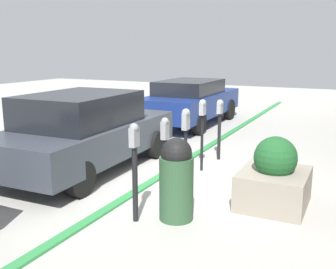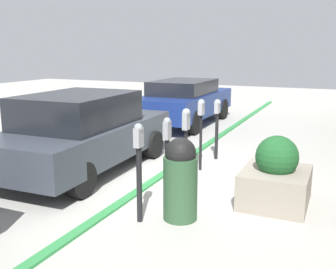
% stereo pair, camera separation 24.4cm
% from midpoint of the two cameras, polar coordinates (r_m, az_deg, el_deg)
% --- Properties ---
extents(ground_plane, '(40.00, 40.00, 0.00)m').
position_cam_midpoint_polar(ground_plane, '(7.52, -0.09, -6.58)').
color(ground_plane, '#ADAAA3').
extents(curb_strip, '(24.50, 0.16, 0.04)m').
position_cam_midpoint_polar(curb_strip, '(7.55, -0.64, -6.35)').
color(curb_strip, '#338C47').
rests_on(curb_strip, ground_plane).
extents(parking_meter_nearest, '(0.15, 0.13, 1.44)m').
position_cam_midpoint_polar(parking_meter_nearest, '(5.52, -3.61, -3.97)').
color(parking_meter_nearest, black).
rests_on(parking_meter_nearest, ground_plane).
extents(parking_meter_second, '(0.14, 0.12, 1.38)m').
position_cam_midpoint_polar(parking_meter_second, '(6.28, 0.67, -2.41)').
color(parking_meter_second, black).
rests_on(parking_meter_second, ground_plane).
extents(parking_meter_middle, '(0.17, 0.15, 1.41)m').
position_cam_midpoint_polar(parking_meter_middle, '(7.03, 3.58, 0.59)').
color(parking_meter_middle, black).
rests_on(parking_meter_middle, ground_plane).
extents(parking_meter_fourth, '(0.16, 0.14, 1.46)m').
position_cam_midpoint_polar(parking_meter_fourth, '(7.88, 5.89, 2.12)').
color(parking_meter_fourth, black).
rests_on(parking_meter_fourth, ground_plane).
extents(parking_meter_farthest, '(0.18, 0.15, 1.36)m').
position_cam_midpoint_polar(parking_meter_farthest, '(8.77, 8.29, 2.23)').
color(parking_meter_farthest, black).
rests_on(parking_meter_farthest, ground_plane).
extents(planter_box, '(1.17, 1.02, 1.12)m').
position_cam_midpoint_polar(planter_box, '(6.45, 16.21, -6.22)').
color(planter_box, gray).
rests_on(planter_box, ground_plane).
extents(parked_car_middle, '(4.42, 2.05, 1.58)m').
position_cam_midpoint_polar(parked_car_middle, '(8.14, -11.17, 0.52)').
color(parked_car_middle, '#383D47').
rests_on(parked_car_middle, ground_plane).
extents(parked_car_rear, '(4.68, 1.91, 1.46)m').
position_cam_midpoint_polar(parked_car_rear, '(12.92, 3.92, 4.94)').
color(parked_car_rear, navy).
rests_on(parked_car_rear, ground_plane).
extents(trash_bin, '(0.50, 0.50, 1.21)m').
position_cam_midpoint_polar(trash_bin, '(5.67, 2.46, -6.45)').
color(trash_bin, '#2D5133').
rests_on(trash_bin, ground_plane).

